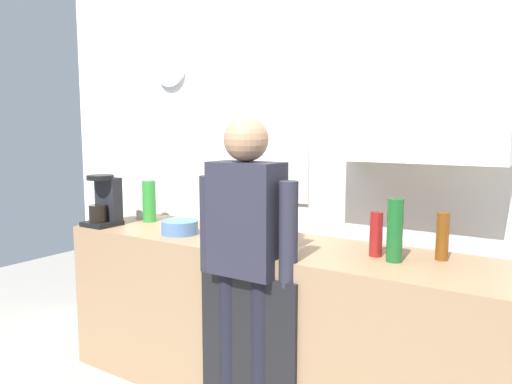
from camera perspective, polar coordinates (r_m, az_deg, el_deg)
kitchen_counter at (r=2.85m, az=2.44°, el=-14.96°), size 2.69×0.64×0.92m
dishwasher_panel at (r=2.60m, az=-1.04°, el=-18.32°), size 0.56×0.02×0.83m
back_wall_assembly at (r=2.96m, az=7.94°, el=3.79°), size 4.29×0.42×2.60m
coffee_maker at (r=3.34m, az=-17.12°, el=-1.21°), size 0.20×0.20×0.33m
bottle_amber_beer at (r=2.51m, az=20.78°, el=-4.82°), size 0.06×0.06×0.23m
bottle_red_vinegar at (r=2.49m, az=13.73°, el=-4.77°), size 0.06×0.06×0.22m
bottle_olive_oil at (r=2.59m, az=3.43°, el=-3.77°), size 0.06×0.06×0.25m
bottle_green_wine at (r=2.40m, az=15.78°, el=-4.30°), size 0.07×0.07×0.30m
bottle_clear_soda at (r=3.40m, az=-12.27°, el=-1.03°), size 0.09×0.09×0.28m
cup_terracotta_mug at (r=2.73m, az=-2.90°, el=-4.86°), size 0.08×0.08×0.09m
mixing_bowl at (r=2.98m, az=-8.81°, el=-4.05°), size 0.22×0.22×0.08m
storage_canister at (r=3.57m, az=-12.61°, el=-1.55°), size 0.14×0.14×0.17m
person_at_sink at (r=2.46m, az=-1.13°, el=-6.58°), size 0.57×0.22×1.60m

